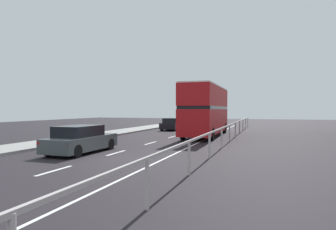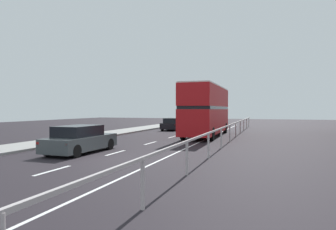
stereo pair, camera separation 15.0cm
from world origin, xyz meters
name	(u,v)px [view 2 (the right image)]	position (x,y,z in m)	size (l,w,h in m)	color
ground_plane	(101,158)	(0.00, 0.00, -0.05)	(74.77, 120.00, 0.10)	black
near_sidewalk_kerb	(2,150)	(-6.34, 0.00, 0.07)	(2.96, 80.00, 0.14)	gray
lane_paint_markings	(188,140)	(1.93, 8.89, 0.00)	(3.19, 46.00, 0.01)	silver
bridge_side_railing	(230,128)	(5.03, 9.00, 1.00)	(0.10, 42.00, 1.23)	#B9ADAD
double_decker_bus_red	(207,109)	(2.55, 12.82, 2.30)	(2.63, 10.61, 4.31)	#B31317
hatchback_car_near	(80,140)	(-1.82, 0.91, 0.70)	(1.89, 4.53, 1.46)	#434A4C
sedan_car_ahead	(173,124)	(-2.55, 19.16, 0.65)	(1.94, 4.62, 1.34)	black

